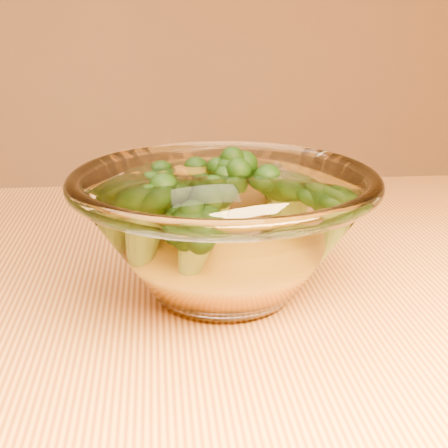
{
  "coord_description": "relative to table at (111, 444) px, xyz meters",
  "views": [
    {
      "loc": [
        0.04,
        -0.41,
        0.98
      ],
      "look_at": [
        0.09,
        0.05,
        0.81
      ],
      "focal_mm": 50.0,
      "sensor_mm": 36.0,
      "label": 1
    }
  ],
  "objects": [
    {
      "name": "glass_bowl",
      "position": [
        0.09,
        0.05,
        0.16
      ],
      "size": [
        0.24,
        0.24,
        0.11
      ],
      "color": "white",
      "rests_on": "table"
    },
    {
      "name": "cheese_sauce",
      "position": [
        0.09,
        0.05,
        0.13
      ],
      "size": [
        0.14,
        0.14,
        0.04
      ],
      "primitive_type": "ellipsoid",
      "color": "gold",
      "rests_on": "glass_bowl"
    },
    {
      "name": "table",
      "position": [
        0.0,
        0.0,
        0.0
      ],
      "size": [
        1.2,
        0.8,
        0.75
      ],
      "color": "gold",
      "rests_on": "ground"
    },
    {
      "name": "broccoli_heap",
      "position": [
        0.08,
        0.07,
        0.17
      ],
      "size": [
        0.17,
        0.14,
        0.08
      ],
      "color": "black",
      "rests_on": "cheese_sauce"
    }
  ]
}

